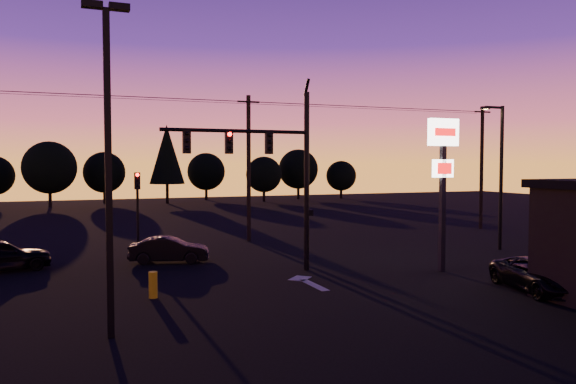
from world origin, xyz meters
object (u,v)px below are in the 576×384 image
at_px(secondary_signal, 138,200).
at_px(bollard, 153,285).
at_px(streetlight, 500,171).
at_px(suv_parked, 541,275).
at_px(pylon_sign, 443,161).
at_px(traffic_signal_mast, 273,161).
at_px(car_mid, 169,250).
at_px(parking_lot_light, 108,147).

bearing_deg(secondary_signal, bollard, -94.07).
relative_size(secondary_signal, streetlight, 0.54).
bearing_deg(suv_parked, pylon_sign, 114.35).
height_order(traffic_signal_mast, car_mid, traffic_signal_mast).
distance_m(bollard, car_mid, 7.27).
bearing_deg(suv_parked, parking_lot_light, -167.66).
bearing_deg(suv_parked, bollard, 175.15).
bearing_deg(bollard, suv_parked, -18.11).
height_order(traffic_signal_mast, bollard, traffic_signal_mast).
bearing_deg(parking_lot_light, car_mid, 72.34).
xyz_separation_m(traffic_signal_mast, secondary_signal, (-4.90, 7.49, -2.07)).
relative_size(streetlight, bollard, 8.44).
bearing_deg(traffic_signal_mast, secondary_signal, 123.19).
distance_m(pylon_sign, streetlight, 8.00).
distance_m(traffic_signal_mast, secondary_signal, 9.19).
xyz_separation_m(bollard, suv_parked, (13.66, -4.47, 0.15)).
bearing_deg(car_mid, streetlight, -82.72).
relative_size(parking_lot_light, bollard, 9.65).
relative_size(secondary_signal, suv_parked, 0.96).
relative_size(traffic_signal_mast, parking_lot_light, 0.94).
distance_m(secondary_signal, car_mid, 4.07).
bearing_deg(bollard, parking_lot_light, -112.75).
xyz_separation_m(traffic_signal_mast, streetlight, (14.01, 1.51, -0.52)).
distance_m(secondary_signal, parking_lot_light, 14.90).
bearing_deg(streetlight, bollard, -167.71).
bearing_deg(car_mid, pylon_sign, -105.69).
distance_m(traffic_signal_mast, suv_parked, 11.64).
relative_size(parking_lot_light, car_mid, 2.40).
relative_size(secondary_signal, pylon_sign, 0.64).
relative_size(traffic_signal_mast, streetlight, 1.07).
distance_m(parking_lot_light, streetlight, 23.05).
distance_m(traffic_signal_mast, car_mid, 7.16).
bearing_deg(pylon_sign, suv_parked, -78.91).
bearing_deg(car_mid, parking_lot_light, 178.41).
bearing_deg(parking_lot_light, bollard, 67.25).
relative_size(parking_lot_light, pylon_sign, 1.34).
distance_m(traffic_signal_mast, parking_lot_light, 10.19).
distance_m(parking_lot_light, bollard, 6.63).
bearing_deg(pylon_sign, traffic_signal_mast, 160.64).
relative_size(traffic_signal_mast, car_mid, 2.26).
xyz_separation_m(pylon_sign, suv_parked, (0.93, -4.75, -4.29)).
bearing_deg(streetlight, car_mid, 171.21).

